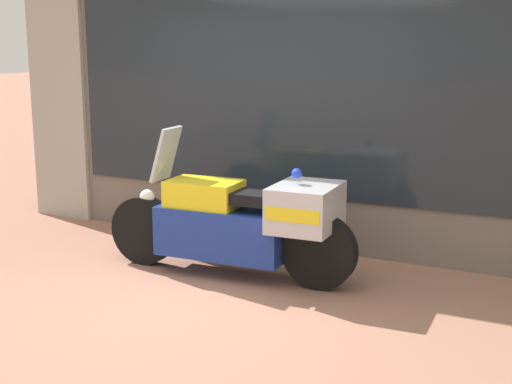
% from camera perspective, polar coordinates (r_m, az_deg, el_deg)
% --- Properties ---
extents(ground_plane, '(60.00, 60.00, 0.00)m').
position_cam_1_polar(ground_plane, '(5.84, -5.38, -8.81)').
color(ground_plane, '#9E6B56').
extents(shop_building, '(6.47, 0.55, 3.88)m').
position_cam_1_polar(shop_building, '(7.38, 0.11, 11.11)').
color(shop_building, '#6B6056').
rests_on(shop_building, ground).
extents(window_display, '(5.25, 0.30, 1.78)m').
position_cam_1_polar(window_display, '(7.32, 5.02, -0.89)').
color(window_display, slate).
rests_on(window_display, ground).
extents(paramedic_motorcycle, '(2.38, 0.69, 1.31)m').
position_cam_1_polar(paramedic_motorcycle, '(6.26, -1.06, -2.32)').
color(paramedic_motorcycle, black).
rests_on(paramedic_motorcycle, ground).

